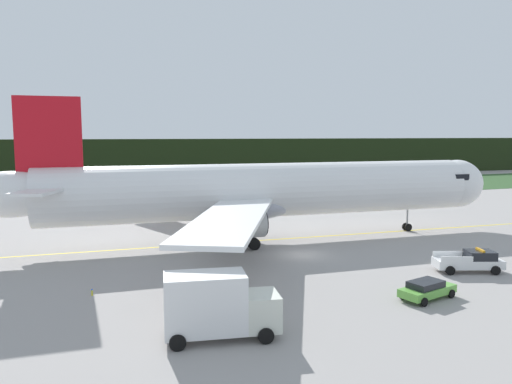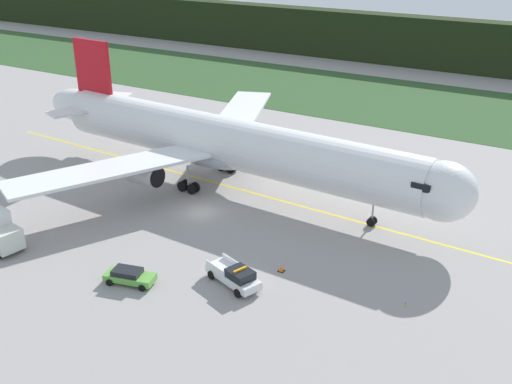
{
  "view_description": "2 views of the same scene",
  "coord_description": "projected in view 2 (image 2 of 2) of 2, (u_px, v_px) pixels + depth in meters",
  "views": [
    {
      "loc": [
        -19.62,
        -41.27,
        11.34
      ],
      "look_at": [
        -1.91,
        7.5,
        5.25
      ],
      "focal_mm": 34.4,
      "sensor_mm": 36.0,
      "label": 1
    },
    {
      "loc": [
        34.57,
        -46.85,
        28.32
      ],
      "look_at": [
        7.01,
        -0.28,
        4.07
      ],
      "focal_mm": 42.52,
      "sensor_mm": 36.0,
      "label": 2
    }
  ],
  "objects": [
    {
      "name": "grass_verge",
      "position": [
        376.0,
        98.0,
        105.82
      ],
      "size": [
        320.0,
        30.87,
        0.04
      ],
      "primitive_type": "cube",
      "color": "#2B4C25",
      "rests_on": "ground"
    },
    {
      "name": "airliner",
      "position": [
        228.0,
        143.0,
        68.55
      ],
      "size": [
        57.02,
        45.46,
        14.87
      ],
      "color": "white",
      "rests_on": "ground"
    },
    {
      "name": "distant_tree_line",
      "position": [
        427.0,
        42.0,
        126.59
      ],
      "size": [
        288.0,
        5.61,
        10.27
      ],
      "primitive_type": "cube",
      "color": "black",
      "rests_on": "ground"
    },
    {
      "name": "staff_car",
      "position": [
        129.0,
        276.0,
        51.59
      ],
      "size": [
        4.61,
        2.78,
        1.3
      ],
      "color": "#61AC41",
      "rests_on": "ground"
    },
    {
      "name": "taxiway_edge_light_west",
      "position": [
        34.0,
        192.0,
        68.72
      ],
      "size": [
        0.12,
        0.12,
        0.49
      ],
      "color": "yellow",
      "rests_on": "ground"
    },
    {
      "name": "apron_cone",
      "position": [
        281.0,
        268.0,
        53.45
      ],
      "size": [
        0.56,
        0.56,
        0.71
      ],
      "color": "black",
      "rests_on": "ground"
    },
    {
      "name": "ground",
      "position": [
        201.0,
        212.0,
        64.44
      ],
      "size": [
        320.0,
        320.0,
        0.0
      ],
      "primitive_type": "plane",
      "color": "gray"
    },
    {
      "name": "ops_pickup_truck",
      "position": [
        235.0,
        276.0,
        51.23
      ],
      "size": [
        5.77,
        3.62,
        1.94
      ],
      "color": "silver",
      "rests_on": "ground"
    },
    {
      "name": "taxiway_edge_light_east",
      "position": [
        405.0,
        304.0,
        48.64
      ],
      "size": [
        0.12,
        0.12,
        0.38
      ],
      "color": "yellow",
      "rests_on": "ground"
    },
    {
      "name": "taxiway_centerline_main",
      "position": [
        231.0,
        187.0,
        70.51
      ],
      "size": [
        73.88,
        3.95,
        0.01
      ],
      "primitive_type": "cube",
      "rotation": [
        0.0,
        0.0,
        -0.05
      ],
      "color": "yellow",
      "rests_on": "ground"
    }
  ]
}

